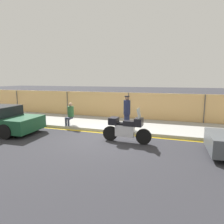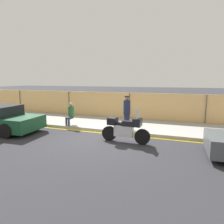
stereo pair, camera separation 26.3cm
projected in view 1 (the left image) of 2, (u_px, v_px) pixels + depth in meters
name	position (u px, v px, depth m)	size (l,w,h in m)	color
ground_plane	(106.00, 139.00, 9.23)	(120.00, 120.00, 0.00)	#2D2D33
sidewalk	(121.00, 125.00, 11.72)	(34.07, 3.37, 0.15)	#9E9E99
curb_paint_stripe	(112.00, 134.00, 10.07)	(34.07, 0.18, 0.01)	gold
storefront_fence	(129.00, 107.00, 13.24)	(32.36, 0.17, 1.85)	#E5B26B
motorcycle	(126.00, 128.00, 8.63)	(2.17, 0.53, 1.53)	black
officer_standing	(127.00, 112.00, 10.42)	(0.36, 0.36, 1.72)	#191E38
person_seated_on_curb	(70.00, 113.00, 11.27)	(0.35, 0.64, 1.26)	#2D3342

